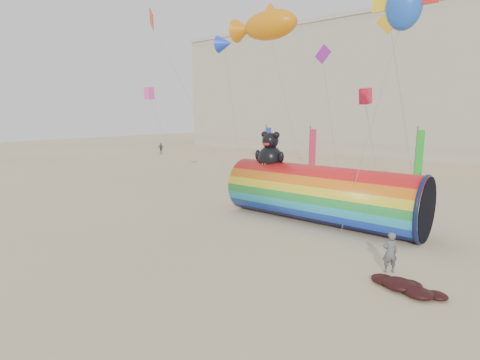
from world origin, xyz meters
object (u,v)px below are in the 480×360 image
Objects in this scene: hotel_building at (351,89)px; kite_handler at (390,252)px; windsock_assembly at (321,193)px; fabric_bundle at (405,286)px.

hotel_building is 52.22m from kite_handler.
hotel_building is at bearing -106.75° from kite_handler.
fabric_bundle is (6.43, -5.91, -1.56)m from windsock_assembly.
kite_handler is 0.63× the size of fabric_bundle.
hotel_building is at bearing 115.51° from fabric_bundle.
hotel_building is 5.34× the size of windsock_assembly.
hotel_building is 45.76m from windsock_assembly.
windsock_assembly is at bearing 137.43° from fabric_bundle.
hotel_building reaches higher than windsock_assembly.
hotel_building reaches higher than fabric_bundle.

